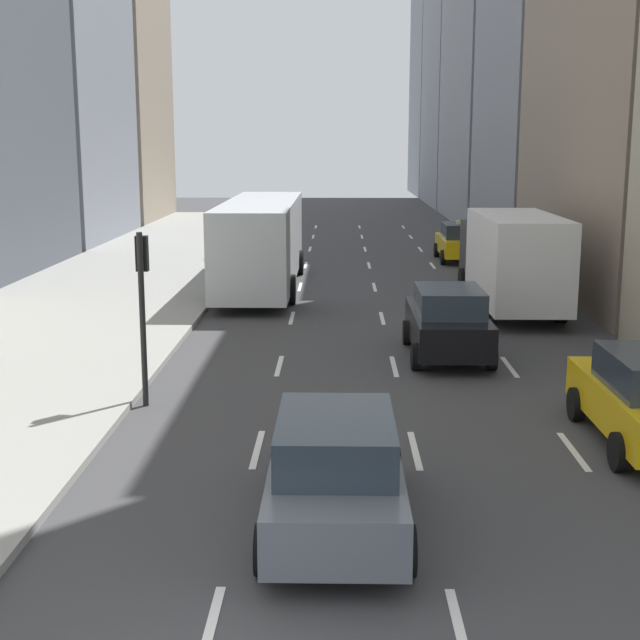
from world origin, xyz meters
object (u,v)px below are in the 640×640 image
box_truck (511,257)px  sedan_black_near (336,471)px  taxi_second (460,242)px  traffic_light_pole (142,290)px  sedan_silver_behind (448,322)px  city_bus (261,241)px

box_truck → sedan_black_near: bearing=-108.4°
taxi_second → traffic_light_pole: size_ratio=1.22×
box_truck → traffic_light_pole: size_ratio=2.33×
taxi_second → box_truck: (0.00, -12.02, 0.83)m
sedan_black_near → traffic_light_pole: traffic_light_pole is taller
taxi_second → sedan_black_near: size_ratio=0.97×
box_truck → taxi_second: bearing=90.0°
sedan_black_near → sedan_silver_behind: bearing=74.8°
city_bus → box_truck: size_ratio=1.38×
sedan_black_near → city_bus: size_ratio=0.39×
sedan_silver_behind → traffic_light_pole: traffic_light_pole is taller
city_bus → sedan_silver_behind: bearing=-62.2°
sedan_black_near → box_truck: size_ratio=0.54×
sedan_silver_behind → taxi_second: bearing=81.4°
sedan_black_near → traffic_light_pole: bearing=123.3°
city_bus → box_truck: bearing=-25.9°
sedan_black_near → box_truck: bearing=71.6°
traffic_light_pole → city_bus: bearing=85.6°
traffic_light_pole → sedan_silver_behind: bearing=32.4°
sedan_black_near → traffic_light_pole: 7.36m
city_bus → traffic_light_pole: traffic_light_pole is taller
sedan_silver_behind → traffic_light_pole: size_ratio=1.23×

